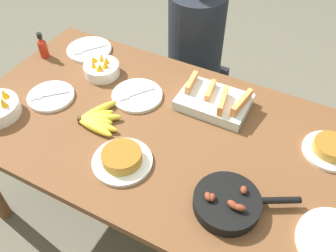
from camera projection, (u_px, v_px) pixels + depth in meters
ground_plane at (168, 217)px, 2.05m from camera, size 14.00×14.00×0.00m
dining_table at (168, 144)px, 1.58m from camera, size 1.82×0.95×0.73m
banana_bunch at (97, 120)px, 1.54m from camera, size 0.20×0.21×0.04m
melon_tray at (215, 101)px, 1.60m from camera, size 0.31×0.22×0.10m
skillet at (228, 203)px, 1.24m from camera, size 0.35×0.25×0.08m
frittata_plate_center at (330, 149)px, 1.42m from camera, size 0.21×0.21×0.06m
frittata_plate_side at (122, 159)px, 1.38m from camera, size 0.24×0.24×0.06m
empty_plate_near_front at (137, 95)px, 1.67m from camera, size 0.24×0.24×0.02m
empty_plate_far_left at (51, 96)px, 1.66m from camera, size 0.22×0.22×0.02m
empty_plate_far_right at (89, 50)px, 1.93m from camera, size 0.24×0.24×0.02m
fruit_bowl_mango at (101, 69)px, 1.77m from camera, size 0.18×0.18×0.11m
hot_sauce_bottle at (43, 47)px, 1.85m from camera, size 0.05×0.05×0.14m
person_figure at (194, 68)px, 2.20m from camera, size 0.35×0.35×1.22m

